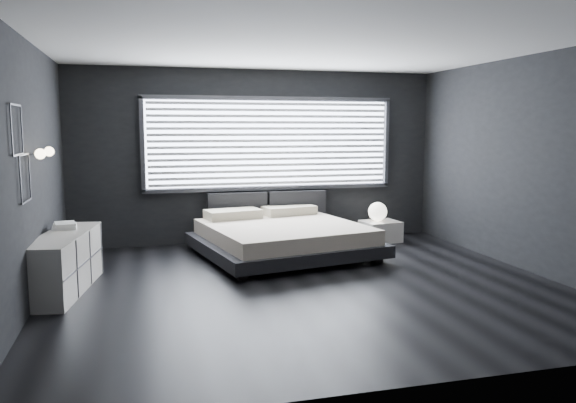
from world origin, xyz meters
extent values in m
plane|color=black|center=(0.00, 0.00, 0.00)|extent=(6.00, 6.00, 0.00)
plane|color=silver|center=(0.00, 0.00, 2.80)|extent=(6.00, 6.00, 0.00)
cube|color=black|center=(0.00, 2.75, 1.40)|extent=(6.00, 0.04, 2.80)
cube|color=black|center=(0.00, -2.75, 1.40)|extent=(6.00, 0.04, 2.80)
cube|color=black|center=(-3.00, 0.00, 1.40)|extent=(0.04, 5.50, 2.80)
cube|color=black|center=(3.00, 0.00, 1.40)|extent=(0.04, 5.50, 2.80)
cube|color=white|center=(0.20, 2.73, 1.61)|extent=(4.00, 0.02, 1.38)
cube|color=#47474C|center=(-1.84, 2.70, 1.61)|extent=(0.06, 0.08, 1.48)
cube|color=#47474C|center=(2.24, 2.70, 1.61)|extent=(0.06, 0.08, 1.48)
cube|color=#47474C|center=(0.20, 2.70, 2.34)|extent=(4.14, 0.08, 0.06)
cube|color=#47474C|center=(0.20, 2.70, 0.88)|extent=(4.14, 0.08, 0.06)
cube|color=silver|center=(0.20, 2.67, 1.61)|extent=(3.94, 0.03, 1.32)
cube|color=black|center=(-0.38, 2.64, 0.57)|extent=(0.96, 0.16, 0.52)
cube|color=black|center=(0.62, 2.64, 0.57)|extent=(0.96, 0.16, 0.52)
cylinder|color=silver|center=(-2.95, 0.05, 1.60)|extent=(0.10, 0.02, 0.02)
sphere|color=#FFE5B7|center=(-2.88, 0.05, 1.60)|extent=(0.11, 0.11, 0.11)
cylinder|color=silver|center=(-2.95, 0.65, 1.60)|extent=(0.10, 0.02, 0.02)
sphere|color=#FFE5B7|center=(-2.88, 0.65, 1.60)|extent=(0.11, 0.11, 0.11)
cube|color=#47474C|center=(-2.98, -0.55, 2.08)|extent=(0.01, 0.46, 0.02)
cube|color=#47474C|center=(-2.98, -0.55, 1.62)|extent=(0.01, 0.46, 0.02)
cube|color=#47474C|center=(-2.98, -0.32, 1.85)|extent=(0.01, 0.02, 0.46)
cube|color=#47474C|center=(-2.98, -0.78, 1.85)|extent=(0.01, 0.02, 0.46)
cube|color=#47474C|center=(-2.98, -0.30, 1.61)|extent=(0.01, 0.46, 0.02)
cube|color=#47474C|center=(-2.98, -0.30, 1.15)|extent=(0.01, 0.46, 0.02)
cube|color=#47474C|center=(-2.98, -0.07, 1.38)|extent=(0.01, 0.02, 0.46)
cube|color=#47474C|center=(-2.98, -0.53, 1.38)|extent=(0.01, 0.02, 0.46)
cube|color=black|center=(-0.70, 0.47, 0.04)|extent=(0.15, 0.15, 0.09)
cube|color=black|center=(1.29, 0.85, 0.04)|extent=(0.15, 0.15, 0.09)
cube|color=black|center=(-1.05, 2.25, 0.04)|extent=(0.15, 0.15, 0.09)
cube|color=black|center=(0.94, 2.63, 0.04)|extent=(0.15, 0.15, 0.09)
cube|color=black|center=(0.12, 1.55, 0.17)|extent=(2.73, 2.65, 0.17)
cube|color=beige|center=(0.12, 1.55, 0.36)|extent=(2.45, 2.45, 0.21)
cube|color=#BFB79C|center=(-0.51, 2.28, 0.54)|extent=(0.90, 0.60, 0.14)
cube|color=#BFB79C|center=(0.43, 2.46, 0.54)|extent=(0.90, 0.60, 0.14)
cube|color=silver|center=(1.93, 2.17, 0.17)|extent=(0.64, 0.56, 0.34)
sphere|color=white|center=(1.89, 2.21, 0.49)|extent=(0.31, 0.31, 0.31)
cube|color=silver|center=(-2.76, 0.46, 0.33)|extent=(0.74, 1.72, 0.67)
cube|color=#47474C|center=(-2.52, 0.42, 0.33)|extent=(0.28, 1.63, 0.65)
cube|color=white|center=(-2.79, 0.86, 0.69)|extent=(0.29, 0.37, 0.04)
cube|color=white|center=(-2.78, 0.84, 0.72)|extent=(0.28, 0.34, 0.03)
camera|label=1|loc=(-1.87, -6.26, 1.87)|focal=35.00mm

